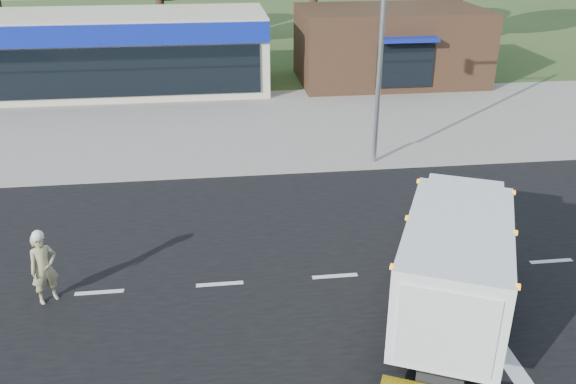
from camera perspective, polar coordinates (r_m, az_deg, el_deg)
The scene contains 10 objects.
ground at distance 16.12m, azimuth 4.41°, elevation -7.90°, with size 120.00×120.00×0.00m, color #385123.
road_asphalt at distance 16.11m, azimuth 4.41°, elevation -7.88°, with size 60.00×14.00×0.02m, color black.
sidewalk at distance 23.33m, azimuth 0.49°, elevation 2.99°, with size 60.00×2.40×0.12m, color gray.
parking_apron at distance 28.77m, azimuth -1.06°, elevation 7.11°, with size 60.00×9.00×0.02m, color gray.
lane_markings at distance 15.33m, azimuth 10.45°, elevation -10.08°, with size 55.20×7.00×0.01m.
ems_box_truck at distance 14.09m, azimuth 15.42°, elevation -6.02°, with size 4.57×6.77×2.90m.
emergency_worker at distance 15.78m, azimuth -21.89°, elevation -6.54°, with size 0.80×0.74×1.94m.
retail_strip_mall at distance 34.42m, azimuth -17.66°, elevation 12.34°, with size 18.00×6.20×4.00m.
brown_storefront at distance 35.35m, azimuth 9.48°, elevation 13.41°, with size 10.00×6.70×4.00m.
traffic_signal_pole at distance 21.87m, azimuth 7.08°, elevation 14.61°, with size 3.51×0.25×8.00m.
Camera 1 is at (-2.92, -13.30, 8.62)m, focal length 38.00 mm.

